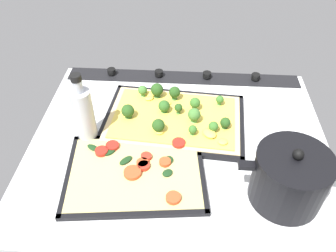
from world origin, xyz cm
name	(u,v)px	position (x,y,z in cm)	size (l,w,h in cm)	color
ground_plane	(179,145)	(0.00, 0.00, -1.50)	(81.82, 68.72, 3.00)	silver
stove_control_panel	(183,77)	(0.00, -30.86, 0.55)	(78.55, 7.00, 2.60)	black
baking_tray_front	(174,120)	(1.83, -8.28, 0.36)	(42.47, 30.53, 1.30)	black
broccoli_pizza	(174,115)	(1.89, -8.63, 1.97)	(39.89, 27.95, 6.04)	#D3B77F
baking_tray_back	(135,173)	(10.45, 12.49, 0.37)	(36.89, 29.21, 1.30)	black
veggie_pizza_back	(136,170)	(10.29, 12.05, 1.10)	(34.25, 26.58, 1.90)	tan
cooking_pot	(289,178)	(-25.36, 16.77, 6.73)	(23.80, 16.93, 15.74)	black
oil_bottle	(83,115)	(25.39, 0.34, 8.58)	(5.52, 5.52, 20.88)	#B7BCC6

